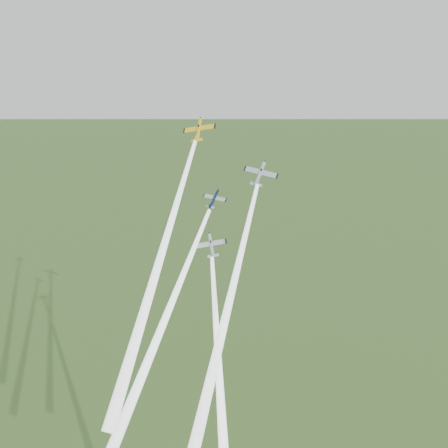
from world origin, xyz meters
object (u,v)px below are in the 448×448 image
plane_navy (214,199)px  plane_silver_low (211,245)px  plane_yellow (199,130)px  plane_silver_right (260,174)px

plane_navy → plane_silver_low: plane_navy is taller
plane_yellow → plane_navy: (4.45, -2.34, -16.68)m
plane_navy → plane_silver_low: size_ratio=0.83×
plane_yellow → plane_navy: size_ratio=1.33×
plane_silver_right → plane_navy: bearing=-161.2°
plane_silver_right → plane_silver_low: 21.29m
plane_navy → plane_silver_right: size_ratio=0.75×
plane_yellow → plane_silver_low: (5.28, -7.85, -26.96)m
plane_yellow → plane_silver_right: 18.56m
plane_silver_right → plane_silver_low: (-10.18, -8.41, -16.71)m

